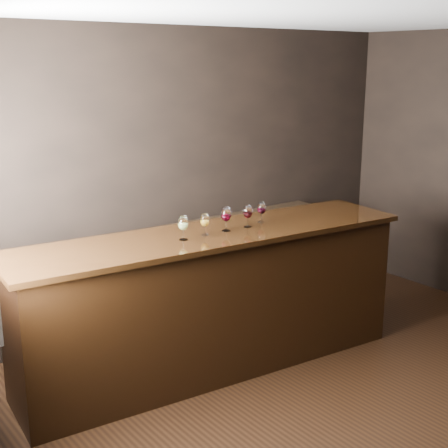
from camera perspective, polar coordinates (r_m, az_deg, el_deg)
ground at (r=5.01m, az=12.59°, el=-15.42°), size 5.00×5.00×0.00m
room_shell at (r=4.29m, az=10.76°, el=5.43°), size 5.02×4.52×2.81m
bar_counter at (r=5.12m, az=-1.03°, el=-7.30°), size 3.27×1.02×1.12m
bar_top at (r=4.93m, az=-1.06°, el=-1.01°), size 3.38×1.10×0.04m
back_bar_shelf at (r=6.23m, az=-0.84°, el=-4.06°), size 2.65×0.40×0.95m
glass_white at (r=4.70m, az=-3.76°, el=0.00°), size 0.08×0.08×0.18m
glass_amber at (r=4.83m, az=-1.77°, el=0.28°), size 0.07×0.07×0.17m
glass_red_a at (r=4.94m, az=0.19°, el=0.82°), size 0.08×0.08×0.19m
glass_red_b at (r=5.06m, az=2.19°, el=1.05°), size 0.08×0.08×0.18m
glass_red_c at (r=5.22m, az=3.45°, el=1.40°), size 0.07×0.07×0.17m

